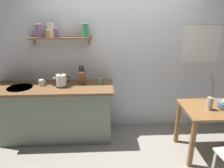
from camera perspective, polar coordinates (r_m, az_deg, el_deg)
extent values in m
plane|color=gray|center=(3.46, 1.93, -16.38)|extent=(14.00, 14.00, 0.00)
cube|color=silver|center=(3.52, 4.61, 8.45)|extent=(6.80, 0.10, 2.70)
cube|color=white|center=(3.77, 22.86, 9.90)|extent=(0.62, 0.01, 0.60)
cube|color=silver|center=(3.78, 22.84, 9.91)|extent=(0.56, 0.01, 0.54)
cube|color=gray|center=(3.57, -14.76, -7.65)|extent=(1.74, 0.52, 0.87)
cube|color=brown|center=(3.37, -15.50, -0.96)|extent=(1.83, 0.63, 0.04)
cylinder|color=#B7BABF|center=(3.49, -23.53, -0.95)|extent=(0.38, 0.38, 0.01)
cube|color=brown|center=(3.35, -13.63, 11.99)|extent=(0.94, 0.18, 0.02)
cube|color=#99754C|center=(3.54, -20.17, 10.74)|extent=(0.02, 0.06, 0.12)
cube|color=#99754C|center=(3.39, -6.12, 11.46)|extent=(0.02, 0.06, 0.12)
cylinder|color=#7F5689|center=(3.41, -19.12, 13.35)|extent=(0.10, 0.10, 0.18)
cylinder|color=silver|center=(3.40, -19.31, 14.96)|extent=(0.10, 0.10, 0.01)
cylinder|color=gold|center=(3.37, -16.44, 12.86)|extent=(0.09, 0.09, 0.10)
cylinder|color=silver|center=(3.37, -16.54, 13.79)|extent=(0.09, 0.09, 0.01)
cylinder|color=beige|center=(3.36, -16.00, 13.68)|extent=(0.09, 0.09, 0.20)
cylinder|color=silver|center=(3.35, -16.18, 15.42)|extent=(0.10, 0.10, 0.01)
cylinder|color=#7F5689|center=(3.35, -14.95, 13.15)|extent=(0.08, 0.08, 0.12)
cylinder|color=silver|center=(3.35, -15.05, 14.29)|extent=(0.08, 0.08, 0.01)
cylinder|color=#388E56|center=(3.29, -7.19, 14.14)|extent=(0.10, 0.10, 0.19)
cylinder|color=silver|center=(3.28, -7.27, 15.91)|extent=(0.10, 0.10, 0.01)
cube|color=brown|center=(3.32, 26.65, -6.00)|extent=(0.97, 0.66, 0.03)
cube|color=brown|center=(3.09, 20.73, -14.87)|extent=(0.06, 0.06, 0.70)
cube|color=brown|center=(3.53, 17.26, -9.84)|extent=(0.06, 0.06, 0.70)
cylinder|color=white|center=(3.09, 25.62, -19.00)|extent=(0.03, 0.03, 0.42)
ellipsoid|color=yellow|center=(3.32, 27.95, -4.05)|extent=(0.12, 0.13, 0.04)
cylinder|color=#B7B2A8|center=(3.17, 24.79, -4.79)|extent=(0.08, 0.08, 0.18)
cylinder|color=brown|center=(3.07, 25.41, -0.51)|extent=(0.07, 0.02, 0.33)
cylinder|color=brown|center=(3.09, 25.39, -1.41)|extent=(0.01, 0.02, 0.22)
cylinder|color=brown|center=(3.10, 25.49, -1.13)|extent=(0.06, 0.03, 0.24)
cylinder|color=black|center=(3.33, -13.35, -0.54)|extent=(0.17, 0.17, 0.02)
cylinder|color=white|center=(3.29, -13.48, 1.00)|extent=(0.15, 0.15, 0.17)
sphere|color=black|center=(3.26, -13.62, 2.62)|extent=(0.02, 0.02, 0.02)
cone|color=white|center=(3.30, -15.10, 1.53)|extent=(0.04, 0.04, 0.04)
torus|color=black|center=(3.28, -12.05, 1.17)|extent=(0.11, 0.02, 0.11)
cube|color=brown|center=(3.36, -8.06, 1.90)|extent=(0.09, 0.16, 0.23)
cylinder|color=black|center=(3.30, -8.67, 4.23)|extent=(0.02, 0.03, 0.08)
cylinder|color=black|center=(3.29, -8.22, 4.24)|extent=(0.02, 0.03, 0.08)
cylinder|color=black|center=(3.29, -7.76, 4.25)|extent=(0.02, 0.03, 0.08)
cylinder|color=white|center=(3.44, -18.48, 0.35)|extent=(0.08, 0.08, 0.10)
torus|color=white|center=(3.43, -17.73, 0.39)|extent=(0.07, 0.01, 0.07)
cylinder|color=slate|center=(3.33, -3.37, 0.76)|extent=(0.08, 0.08, 0.10)
torus|color=slate|center=(3.33, -2.53, 0.81)|extent=(0.07, 0.01, 0.07)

